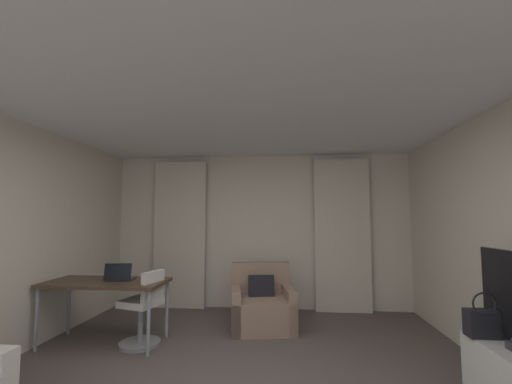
% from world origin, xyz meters
% --- Properties ---
extents(wall_window, '(5.12, 0.06, 2.60)m').
position_xyz_m(wall_window, '(0.00, 3.03, 1.30)').
color(wall_window, beige).
rests_on(wall_window, ground).
extents(ceiling, '(5.12, 6.12, 0.06)m').
position_xyz_m(ceiling, '(0.00, 0.00, 2.63)').
color(ceiling, white).
rests_on(ceiling, wall_left).
extents(curtain_left_panel, '(0.90, 0.06, 2.50)m').
position_xyz_m(curtain_left_panel, '(-1.38, 2.90, 1.25)').
color(curtain_left_panel, beige).
rests_on(curtain_left_panel, ground).
extents(curtain_right_panel, '(0.90, 0.06, 2.50)m').
position_xyz_m(curtain_right_panel, '(1.38, 2.90, 1.25)').
color(curtain_right_panel, beige).
rests_on(curtain_right_panel, ground).
extents(armchair, '(0.97, 0.91, 0.86)m').
position_xyz_m(armchair, '(0.11, 2.04, 0.28)').
color(armchair, '#997A66').
rests_on(armchair, ground).
extents(desk, '(1.44, 0.66, 0.75)m').
position_xyz_m(desk, '(-1.74, 1.28, 0.69)').
color(desk, '#4C3828').
rests_on(desk, ground).
extents(desk_chair, '(0.49, 0.49, 0.88)m').
position_xyz_m(desk_chair, '(-1.26, 1.27, 0.39)').
color(desk_chair, gray).
rests_on(desk_chair, ground).
extents(laptop, '(0.35, 0.29, 0.22)m').
position_xyz_m(laptop, '(-1.59, 1.31, 0.79)').
color(laptop, '#2D2D33').
rests_on(laptop, desk).
extents(handbag_primary, '(0.30, 0.14, 0.37)m').
position_xyz_m(handbag_primary, '(2.11, 0.38, 0.65)').
color(handbag_primary, black).
rests_on(handbag_primary, tv_console).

